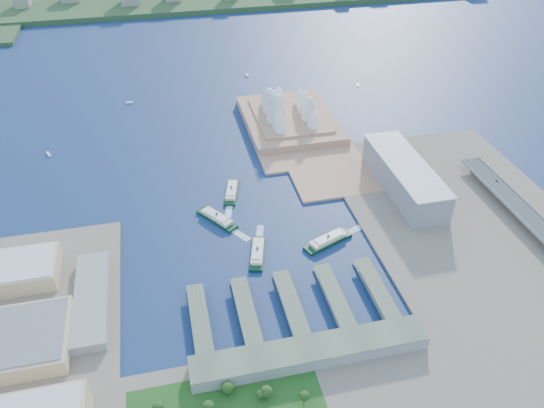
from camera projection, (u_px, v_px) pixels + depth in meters
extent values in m
plane|color=#101F4D|center=(259.00, 257.00, 547.99)|extent=(3000.00, 3000.00, 0.00)
cube|color=#786B5C|center=(494.00, 253.00, 551.37)|extent=(240.00, 500.00, 3.00)
cube|color=tan|center=(295.00, 129.00, 771.71)|extent=(135.00, 220.00, 3.00)
cube|color=gray|center=(404.00, 177.00, 634.54)|extent=(45.00, 155.00, 35.00)
cube|color=gray|center=(310.00, 353.00, 438.98)|extent=(200.00, 28.00, 12.00)
imported|color=slate|center=(497.00, 180.00, 636.97)|extent=(1.74, 4.28, 1.24)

